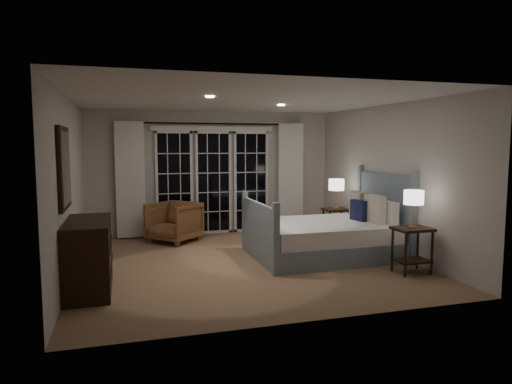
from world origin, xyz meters
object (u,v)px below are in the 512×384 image
object	(u,v)px
nightstand_left	(412,243)
armchair	(174,222)
dresser	(89,256)
lamp_right	(336,185)
lamp_left	(414,198)
nightstand_right	(336,219)
bed	(328,236)

from	to	relation	value
nightstand_left	armchair	size ratio (longest dim) A/B	0.80
nightstand_left	dresser	xyz separation A→B (m)	(-4.37, 0.46, 0.01)
lamp_right	dresser	world-z (taller)	lamp_right
nightstand_left	lamp_left	world-z (taller)	lamp_left
nightstand_right	dresser	distance (m)	4.77
armchair	dresser	world-z (taller)	dresser
nightstand_right	dresser	world-z (taller)	dresser
armchair	bed	bearing A→B (deg)	7.41
bed	nightstand_right	world-z (taller)	bed
bed	dresser	bearing A→B (deg)	-167.75
bed	lamp_right	bearing A→B (deg)	58.06
bed	lamp_left	bearing A→B (deg)	-59.94
nightstand_left	lamp_right	size ratio (longest dim) A/B	1.16
dresser	bed	bearing A→B (deg)	12.25
lamp_right	lamp_left	bearing A→B (deg)	-89.74
nightstand_right	lamp_left	world-z (taller)	lamp_left
nightstand_left	armchair	xyz separation A→B (m)	(-3.02, 3.09, -0.06)
bed	nightstand_right	bearing A→B (deg)	58.06
lamp_left	lamp_right	bearing A→B (deg)	90.26
bed	lamp_left	world-z (taller)	bed
lamp_left	lamp_right	xyz separation A→B (m)	(-0.01, 2.39, -0.02)
armchair	lamp_right	bearing A→B (deg)	33.06
bed	dresser	size ratio (longest dim) A/B	1.82
nightstand_right	nightstand_left	bearing A→B (deg)	-89.74
nightstand_right	armchair	distance (m)	3.09
lamp_left	dresser	world-z (taller)	lamp_left
bed	armchair	distance (m)	2.94
lamp_left	dresser	xyz separation A→B (m)	(-4.37, 0.46, -0.63)
nightstand_left	armchair	world-z (taller)	armchair
lamp_left	armchair	size ratio (longest dim) A/B	0.64
nightstand_left	lamp_left	xyz separation A→B (m)	(0.00, -0.00, 0.65)
nightstand_left	lamp_left	distance (m)	0.65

